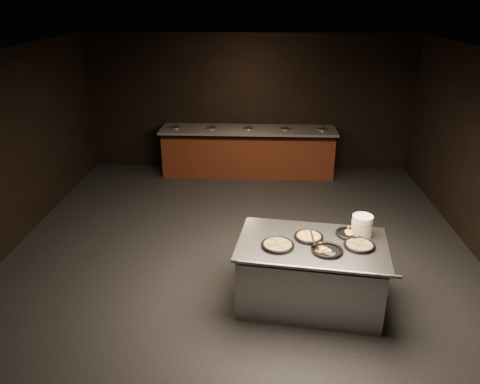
% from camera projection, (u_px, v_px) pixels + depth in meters
% --- Properties ---
extents(room, '(7.02, 8.02, 2.92)m').
position_uv_depth(room, '(241.00, 166.00, 6.38)').
color(room, black).
rests_on(room, ground).
extents(salad_bar, '(3.70, 0.83, 1.18)m').
position_uv_depth(salad_bar, '(248.00, 154.00, 10.05)').
color(salad_bar, '#592314').
rests_on(salad_bar, ground).
extents(serving_counter, '(1.92, 1.37, 0.85)m').
position_uv_depth(serving_counter, '(310.00, 274.00, 5.79)').
color(serving_counter, '#B0B2B7').
rests_on(serving_counter, ground).
extents(plate_stack, '(0.25, 0.25, 0.25)m').
position_uv_depth(plate_stack, '(362.00, 225.00, 5.77)').
color(plate_stack, white).
rests_on(plate_stack, serving_counter).
extents(pan_veggie_whole, '(0.40, 0.40, 0.04)m').
position_uv_depth(pan_veggie_whole, '(278.00, 245.00, 5.53)').
color(pan_veggie_whole, black).
rests_on(pan_veggie_whole, serving_counter).
extents(pan_cheese_whole, '(0.36, 0.36, 0.04)m').
position_uv_depth(pan_cheese_whole, '(309.00, 236.00, 5.72)').
color(pan_cheese_whole, black).
rests_on(pan_cheese_whole, serving_counter).
extents(pan_cheese_slices_a, '(0.35, 0.35, 0.04)m').
position_uv_depth(pan_cheese_slices_a, '(349.00, 233.00, 5.80)').
color(pan_cheese_slices_a, black).
rests_on(pan_cheese_slices_a, serving_counter).
extents(pan_cheese_slices_b, '(0.37, 0.37, 0.04)m').
position_uv_depth(pan_cheese_slices_b, '(327.00, 250.00, 5.42)').
color(pan_cheese_slices_b, black).
rests_on(pan_cheese_slices_b, serving_counter).
extents(pan_veggie_slices, '(0.37, 0.37, 0.04)m').
position_uv_depth(pan_veggie_slices, '(359.00, 245.00, 5.53)').
color(pan_veggie_slices, black).
rests_on(pan_veggie_slices, serving_counter).
extents(server_left, '(0.14, 0.35, 0.17)m').
position_uv_depth(server_left, '(311.00, 238.00, 5.57)').
color(server_left, '#B0B2B7').
rests_on(server_left, serving_counter).
extents(server_right, '(0.28, 0.19, 0.15)m').
position_uv_depth(server_right, '(322.00, 248.00, 5.37)').
color(server_right, '#B0B2B7').
rests_on(server_right, serving_counter).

